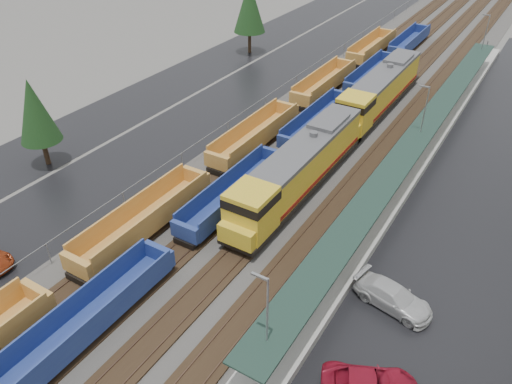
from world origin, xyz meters
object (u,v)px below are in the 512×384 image
locomotive_trail (379,92)px  parked_car_east_c (393,297)px  locomotive_lead (297,170)px  well_string_blue (234,193)px  well_string_yellow (207,173)px

locomotive_trail → parked_car_east_c: locomotive_trail is taller
locomotive_lead → locomotive_trail: 21.00m
locomotive_trail → well_string_blue: bearing=-99.0°
locomotive_lead → well_string_blue: size_ratio=0.19×
parked_car_east_c → locomotive_trail: bearing=33.8°
locomotive_lead → well_string_yellow: (-8.00, -2.78, -1.40)m
locomotive_trail → locomotive_lead: bearing=-90.0°
locomotive_lead → locomotive_trail: same height
locomotive_lead → well_string_yellow: locomotive_lead is taller
well_string_yellow → well_string_blue: (4.00, -1.41, -0.07)m
locomotive_lead → well_string_blue: bearing=-133.7°
locomotive_lead → well_string_blue: locomotive_lead is taller
locomotive_trail → parked_car_east_c: bearing=-68.0°
locomotive_trail → well_string_blue: 25.55m
well_string_blue → locomotive_trail: bearing=81.0°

